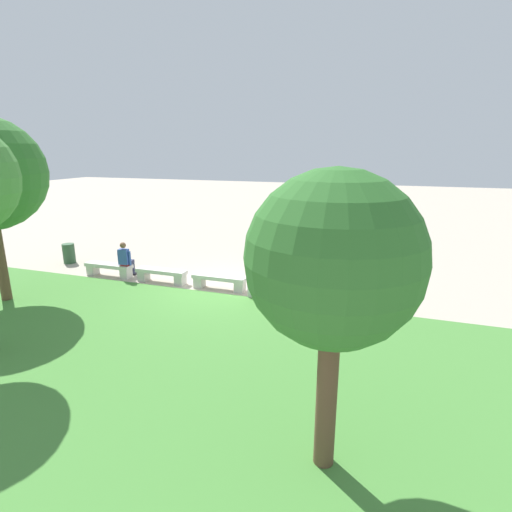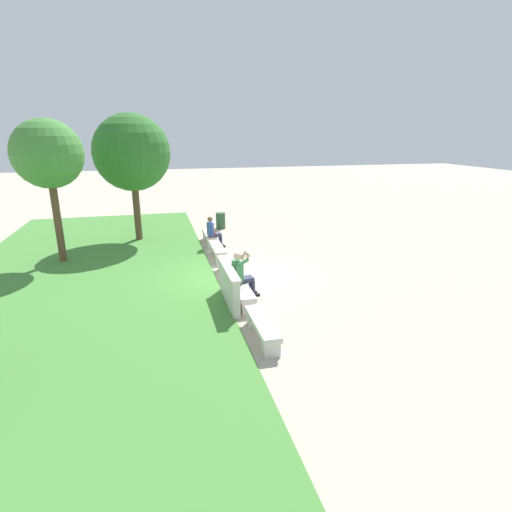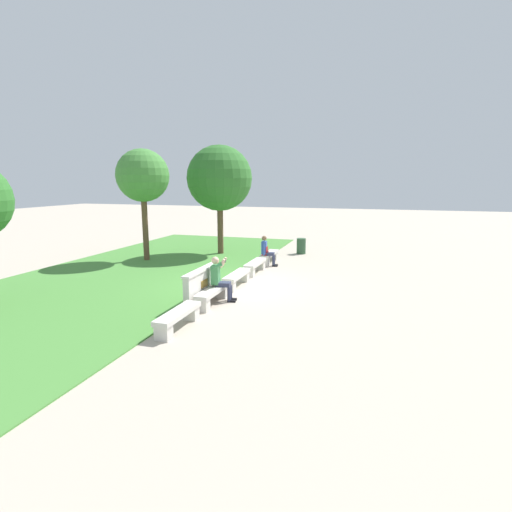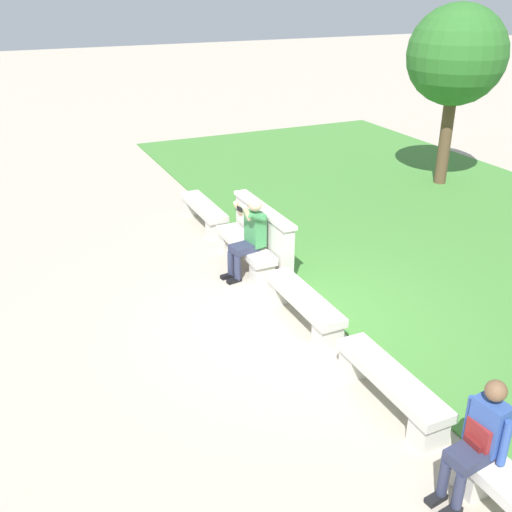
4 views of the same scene
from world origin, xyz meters
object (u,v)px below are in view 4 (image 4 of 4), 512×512
at_px(bench_main, 204,211).
at_px(backpack, 483,438).
at_px(person_distant, 479,438).
at_px(bench_far, 390,385).
at_px(bench_near, 245,250).
at_px(tree_right_background, 456,56).
at_px(bench_mid, 303,304).
at_px(person_photographer, 249,234).

relative_size(bench_main, backpack, 4.05).
bearing_deg(bench_main, backpack, 0.01).
height_order(person_distant, backpack, person_distant).
relative_size(bench_far, person_distant, 1.38).
height_order(bench_main, bench_near, same).
bearing_deg(bench_main, tree_right_background, 91.27).
bearing_deg(bench_mid, bench_far, 0.00).
relative_size(bench_main, person_distant, 1.38).
xyz_separation_m(bench_mid, backpack, (3.44, 0.00, 0.33)).
distance_m(bench_main, person_distant, 7.60).
distance_m(person_distant, backpack, 0.08).
xyz_separation_m(backpack, tree_right_background, (-7.70, 6.10, 2.32)).
xyz_separation_m(bench_near, tree_right_background, (-2.20, 6.10, 2.65)).
relative_size(bench_main, person_photographer, 1.31).
height_order(backpack, tree_right_background, tree_right_background).
distance_m(bench_main, backpack, 7.57).
relative_size(bench_mid, person_photographer, 1.31).
bearing_deg(person_photographer, person_distant, 0.12).
bearing_deg(bench_near, tree_right_background, 109.84).
bearing_deg(person_distant, bench_near, 179.32).
bearing_deg(person_photographer, bench_mid, 2.55).
distance_m(bench_mid, person_distant, 3.48).
relative_size(bench_main, bench_far, 1.00).
height_order(bench_far, person_photographer, person_photographer).
distance_m(bench_mid, bench_far, 2.06).
xyz_separation_m(bench_main, backpack, (7.57, 0.00, 0.33)).
bearing_deg(bench_main, bench_mid, 0.00).
bearing_deg(bench_near, bench_mid, 0.00).
relative_size(person_photographer, tree_right_background, 0.32).
height_order(bench_far, backpack, backpack).
bearing_deg(bench_far, bench_main, 180.00).
bearing_deg(bench_main, person_distant, -0.50).
bearing_deg(person_distant, tree_right_background, 141.40).
height_order(bench_near, backpack, backpack).
bearing_deg(backpack, person_distant, -72.94).
xyz_separation_m(bench_near, backpack, (5.50, 0.00, 0.33)).
bearing_deg(bench_near, person_distant, -0.68).
height_order(person_photographer, tree_right_background, tree_right_background).
height_order(bench_mid, person_distant, person_distant).
bearing_deg(bench_near, bench_far, 0.00).
bearing_deg(backpack, person_photographer, -179.14).
xyz_separation_m(bench_near, bench_mid, (2.06, 0.00, 0.00)).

